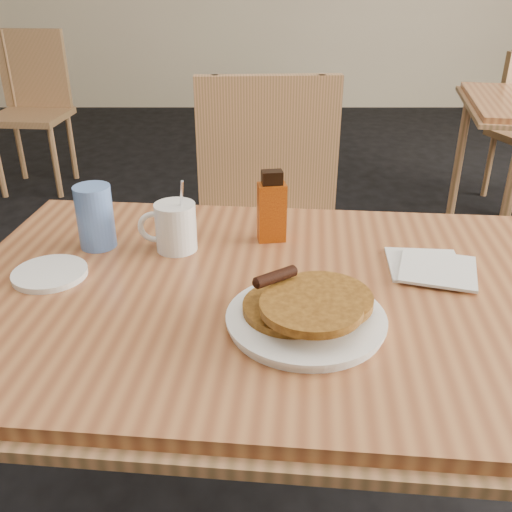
{
  "coord_description": "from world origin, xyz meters",
  "views": [
    {
      "loc": [
        0.06,
        -0.9,
        1.3
      ],
      "look_at": [
        0.06,
        0.03,
        0.83
      ],
      "focal_mm": 40.0,
      "sensor_mm": 36.0,
      "label": 1
    }
  ],
  "objects": [
    {
      "name": "side_saucer",
      "position": [
        -0.35,
        0.1,
        0.76
      ],
      "size": [
        0.19,
        0.19,
        0.01
      ],
      "primitive_type": "cylinder",
      "rotation": [
        0.0,
        0.0,
        -0.34
      ],
      "color": "white",
      "rests_on": "main_table"
    },
    {
      "name": "coffee_mug",
      "position": [
        -0.12,
        0.22,
        0.8
      ],
      "size": [
        0.13,
        0.09,
        0.17
      ],
      "rotation": [
        0.0,
        0.0,
        -0.09
      ],
      "color": "white",
      "rests_on": "main_table"
    },
    {
      "name": "pancake_plate",
      "position": [
        0.15,
        -0.07,
        0.77
      ],
      "size": [
        0.28,
        0.28,
        0.08
      ],
      "rotation": [
        0.0,
        0.0,
        0.17
      ],
      "color": "white",
      "rests_on": "main_table"
    },
    {
      "name": "blue_tumbler",
      "position": [
        -0.29,
        0.24,
        0.82
      ],
      "size": [
        0.09,
        0.09,
        0.14
      ],
      "primitive_type": "cylinder",
      "rotation": [
        0.0,
        0.0,
        -0.16
      ],
      "color": "#5C86D9",
      "rests_on": "main_table"
    },
    {
      "name": "main_table",
      "position": [
        0.08,
        0.05,
        0.71
      ],
      "size": [
        1.33,
        0.96,
        0.75
      ],
      "rotation": [
        0.0,
        0.0,
        -0.09
      ],
      "color": "#AB6A3D",
      "rests_on": "floor"
    },
    {
      "name": "syrup_bottle",
      "position": [
        0.09,
        0.27,
        0.83
      ],
      "size": [
        0.07,
        0.05,
        0.16
      ],
      "rotation": [
        0.0,
        0.0,
        0.14
      ],
      "color": "maroon",
      "rests_on": "main_table"
    },
    {
      "name": "napkin_stack",
      "position": [
        0.42,
        0.12,
        0.76
      ],
      "size": [
        0.19,
        0.2,
        0.01
      ],
      "rotation": [
        0.0,
        0.0,
        -0.09
      ],
      "color": "silver",
      "rests_on": "main_table"
    },
    {
      "name": "chair_main_far",
      "position": [
        0.1,
        0.78,
        0.6
      ],
      "size": [
        0.48,
        0.48,
        1.01
      ],
      "rotation": [
        0.0,
        0.0,
        0.05
      ],
      "color": "tan",
      "rests_on": "floor"
    },
    {
      "name": "chair_wall_extra",
      "position": [
        -1.35,
        2.74,
        0.57
      ],
      "size": [
        0.47,
        0.47,
        0.96
      ],
      "rotation": [
        0.0,
        0.0,
        -0.08
      ],
      "color": "tan",
      "rests_on": "floor"
    }
  ]
}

